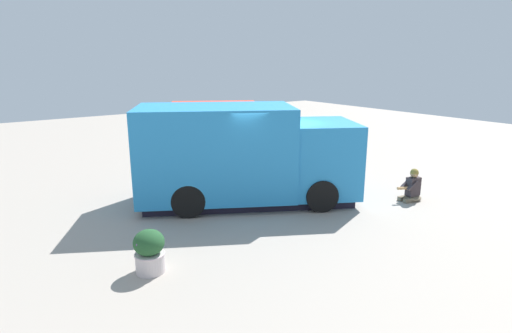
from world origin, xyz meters
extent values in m
plane|color=#A79B8F|center=(0.00, 0.00, 0.00)|extent=(40.00, 40.00, 0.00)
cube|color=#2785C7|center=(-0.29, -1.02, 1.39)|extent=(3.80, 4.47, 2.33)
cube|color=#2785C7|center=(1.06, 1.42, 1.17)|extent=(2.64, 2.48, 1.88)
cube|color=black|center=(1.45, 2.13, 1.49)|extent=(1.54, 0.87, 0.71)
cube|color=black|center=(-1.26, -0.49, 1.53)|extent=(1.06, 1.89, 0.81)
cube|color=red|center=(-1.51, -0.35, 2.51)|extent=(1.66, 2.34, 0.03)
cube|color=black|center=(0.11, -0.29, 0.11)|extent=(4.09, 5.48, 0.22)
cylinder|color=black|center=(1.81, 0.75, 0.41)|extent=(0.59, 0.82, 0.82)
cylinder|color=black|center=(0.09, 1.70, 0.41)|extent=(0.59, 0.82, 0.82)
cylinder|color=black|center=(0.23, -2.11, 0.41)|extent=(0.59, 0.82, 0.82)
cylinder|color=black|center=(-1.49, -1.16, 0.41)|extent=(0.59, 0.82, 0.82)
ellipsoid|color=#73664F|center=(2.61, 3.35, 0.07)|extent=(0.51, 0.58, 0.13)
cube|color=#73664F|center=(2.48, 3.17, 0.06)|extent=(0.16, 0.37, 0.11)
cube|color=#73664F|center=(2.68, 3.14, 0.06)|extent=(0.16, 0.37, 0.11)
cube|color=#382E31|center=(2.61, 3.35, 0.38)|extent=(0.27, 0.38, 0.51)
sphere|color=#A57F55|center=(2.61, 3.35, 0.74)|extent=(0.22, 0.22, 0.22)
sphere|color=olive|center=(2.61, 3.35, 0.77)|extent=(0.22, 0.22, 0.22)
cube|color=#382E31|center=(2.48, 3.23, 0.45)|extent=(0.14, 0.35, 0.27)
cube|color=#382E31|center=(2.70, 3.20, 0.45)|extent=(0.14, 0.35, 0.27)
cylinder|color=tan|center=(2.56, 3.05, 0.38)|extent=(0.26, 0.39, 0.08)
cube|color=#719E41|center=(2.56, 3.05, 0.39)|extent=(0.20, 0.31, 0.02)
cylinder|color=beige|center=(2.23, -3.87, 0.18)|extent=(0.52, 0.52, 0.36)
torus|color=beige|center=(2.23, -3.87, 0.34)|extent=(0.54, 0.54, 0.04)
ellipsoid|color=#23502A|center=(2.23, -3.87, 0.56)|extent=(0.55, 0.55, 0.47)
sphere|color=purple|center=(2.42, -3.99, 0.59)|extent=(0.07, 0.07, 0.07)
sphere|color=purple|center=(2.30, -4.09, 0.61)|extent=(0.08, 0.08, 0.08)
sphere|color=purple|center=(2.20, -3.64, 0.59)|extent=(0.08, 0.08, 0.08)
sphere|color=purple|center=(2.15, -3.66, 0.60)|extent=(0.07, 0.07, 0.07)
sphere|color=purple|center=(2.41, -3.87, 0.69)|extent=(0.05, 0.05, 0.05)
cylinder|color=silver|center=(-4.36, 2.53, 0.19)|extent=(0.47, 0.47, 0.37)
torus|color=silver|center=(-4.36, 2.53, 0.36)|extent=(0.50, 0.50, 0.04)
ellipsoid|color=#1D6635|center=(-4.36, 2.53, 0.58)|extent=(0.55, 0.55, 0.47)
sphere|color=red|center=(-4.18, 2.60, 0.69)|extent=(0.06, 0.06, 0.06)
sphere|color=red|center=(-4.57, 2.63, 0.61)|extent=(0.09, 0.09, 0.09)
sphere|color=red|center=(-4.20, 2.62, 0.70)|extent=(0.07, 0.07, 0.07)
sphere|color=red|center=(-4.13, 2.51, 0.61)|extent=(0.08, 0.08, 0.08)
sphere|color=red|center=(-4.32, 2.34, 0.69)|extent=(0.06, 0.06, 0.06)
sphere|color=red|center=(-4.27, 2.39, 0.72)|extent=(0.07, 0.07, 0.07)
camera|label=1|loc=(8.78, -6.26, 3.68)|focal=29.10mm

